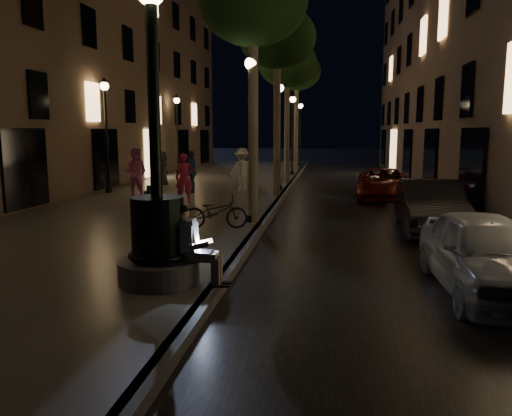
% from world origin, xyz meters
% --- Properties ---
extents(ground, '(120.00, 120.00, 0.00)m').
position_xyz_m(ground, '(0.00, 15.00, 0.00)').
color(ground, black).
rests_on(ground, ground).
extents(cobble_lane, '(6.00, 45.00, 0.02)m').
position_xyz_m(cobble_lane, '(3.00, 15.00, 0.01)').
color(cobble_lane, black).
rests_on(cobble_lane, ground).
extents(promenade, '(8.00, 45.00, 0.20)m').
position_xyz_m(promenade, '(-4.00, 15.00, 0.10)').
color(promenade, '#69655C').
rests_on(promenade, ground).
extents(curb_strip, '(0.25, 45.00, 0.20)m').
position_xyz_m(curb_strip, '(0.00, 15.00, 0.10)').
color(curb_strip, '#59595B').
rests_on(curb_strip, ground).
extents(building_left, '(8.00, 36.00, 15.00)m').
position_xyz_m(building_left, '(-12.00, 18.00, 7.50)').
color(building_left, '#795F4B').
rests_on(building_left, ground).
extents(fountain_lamppost, '(1.40, 1.40, 5.21)m').
position_xyz_m(fountain_lamppost, '(-1.00, 2.00, 1.21)').
color(fountain_lamppost, '#59595B').
rests_on(fountain_lamppost, promenade).
extents(seated_man_laptop, '(1.01, 0.34, 1.38)m').
position_xyz_m(seated_man_laptop, '(-0.39, 2.00, 0.92)').
color(seated_man_laptop, tan).
rests_on(seated_man_laptop, promenade).
extents(tree_near, '(3.00, 3.00, 7.30)m').
position_xyz_m(tree_near, '(-0.25, 8.00, 6.24)').
color(tree_near, '#6B604C').
rests_on(tree_near, promenade).
extents(tree_second, '(3.00, 3.00, 7.40)m').
position_xyz_m(tree_second, '(-0.20, 14.00, 6.33)').
color(tree_second, '#6B604C').
rests_on(tree_second, promenade).
extents(tree_third, '(3.00, 3.00, 7.20)m').
position_xyz_m(tree_third, '(-0.30, 20.00, 6.14)').
color(tree_third, '#6B604C').
rests_on(tree_third, promenade).
extents(tree_far, '(3.00, 3.00, 7.50)m').
position_xyz_m(tree_far, '(-0.22, 26.00, 6.43)').
color(tree_far, '#6B604C').
rests_on(tree_far, promenade).
extents(lamp_curb_a, '(0.36, 0.36, 4.81)m').
position_xyz_m(lamp_curb_a, '(-0.30, 8.00, 3.24)').
color(lamp_curb_a, black).
rests_on(lamp_curb_a, promenade).
extents(lamp_curb_b, '(0.36, 0.36, 4.81)m').
position_xyz_m(lamp_curb_b, '(-0.30, 16.00, 3.24)').
color(lamp_curb_b, black).
rests_on(lamp_curb_b, promenade).
extents(lamp_curb_c, '(0.36, 0.36, 4.81)m').
position_xyz_m(lamp_curb_c, '(-0.30, 24.00, 3.24)').
color(lamp_curb_c, black).
rests_on(lamp_curb_c, promenade).
extents(lamp_curb_d, '(0.36, 0.36, 4.81)m').
position_xyz_m(lamp_curb_d, '(-0.30, 32.00, 3.24)').
color(lamp_curb_d, black).
rests_on(lamp_curb_d, promenade).
extents(lamp_left_b, '(0.36, 0.36, 4.81)m').
position_xyz_m(lamp_left_b, '(-7.40, 14.00, 3.24)').
color(lamp_left_b, black).
rests_on(lamp_left_b, promenade).
extents(lamp_left_c, '(0.36, 0.36, 4.81)m').
position_xyz_m(lamp_left_c, '(-7.40, 24.00, 3.24)').
color(lamp_left_c, black).
rests_on(lamp_left_c, promenade).
extents(stroller, '(0.80, 1.16, 1.20)m').
position_xyz_m(stroller, '(-3.15, 7.74, 0.80)').
color(stroller, black).
rests_on(stroller, promenade).
extents(car_front, '(1.76, 4.18, 1.41)m').
position_xyz_m(car_front, '(4.61, 2.85, 0.71)').
color(car_front, '#A9ADB1').
rests_on(car_front, ground).
extents(car_second, '(1.71, 4.48, 1.46)m').
position_xyz_m(car_second, '(4.69, 8.15, 0.73)').
color(car_second, black).
rests_on(car_second, ground).
extents(car_third, '(2.43, 4.73, 1.28)m').
position_xyz_m(car_third, '(4.15, 14.98, 0.64)').
color(car_third, maroon).
rests_on(car_third, ground).
extents(pedestrian_red, '(0.75, 0.59, 1.81)m').
position_xyz_m(pedestrian_red, '(-3.35, 11.60, 1.10)').
color(pedestrian_red, '#C1264D').
rests_on(pedestrian_red, promenade).
extents(pedestrian_pink, '(0.96, 0.76, 1.94)m').
position_xyz_m(pedestrian_pink, '(-5.66, 12.70, 1.17)').
color(pedestrian_pink, pink).
rests_on(pedestrian_pink, promenade).
extents(pedestrian_white, '(1.39, 1.17, 1.87)m').
position_xyz_m(pedestrian_white, '(-1.87, 15.42, 1.14)').
color(pedestrian_white, white).
rests_on(pedestrian_white, promenade).
extents(pedestrian_blue, '(0.76, 1.13, 1.78)m').
position_xyz_m(pedestrian_blue, '(-3.90, 14.56, 1.09)').
color(pedestrian_blue, '#254E8A').
rests_on(pedestrian_blue, promenade).
extents(pedestrian_dark, '(0.58, 0.84, 1.64)m').
position_xyz_m(pedestrian_dark, '(-6.15, 17.38, 1.02)').
color(pedestrian_dark, '#38393D').
rests_on(pedestrian_dark, promenade).
extents(bicycle, '(1.81, 0.93, 0.90)m').
position_xyz_m(bicycle, '(-1.11, 6.86, 0.65)').
color(bicycle, black).
rests_on(bicycle, promenade).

